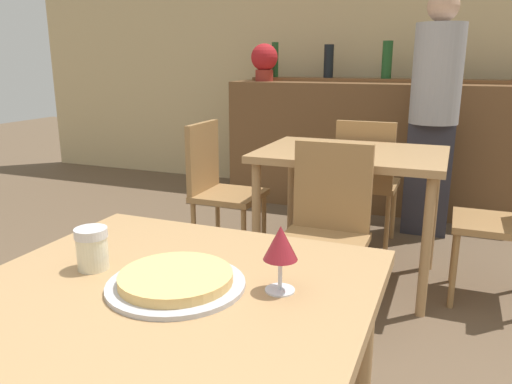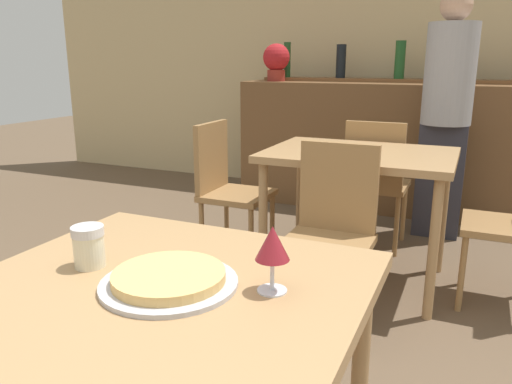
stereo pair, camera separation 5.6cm
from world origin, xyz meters
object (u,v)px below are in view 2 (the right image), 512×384
object	(u,v)px
pizza_tray	(169,279)
wine_glass	(272,245)
chair_far_side_front	(332,225)
cheese_shaker	(89,246)
chair_far_side_back	(376,177)
chair_far_side_left	(226,182)
potted_plant	(276,60)
person_standing	(446,108)

from	to	relation	value
pizza_tray	wine_glass	bearing A→B (deg)	17.21
chair_far_side_front	cheese_shaker	xyz separation A→B (m)	(-0.30, -1.27, 0.29)
chair_far_side_back	cheese_shaker	distance (m)	2.40
chair_far_side_left	cheese_shaker	size ratio (longest dim) A/B	8.11
pizza_tray	potted_plant	size ratio (longest dim) A/B	1.00
chair_far_side_front	chair_far_side_back	xyz separation A→B (m)	(-0.00, 1.09, 0.00)
chair_far_side_front	wine_glass	distance (m)	1.28
pizza_tray	wine_glass	size ratio (longest dim) A/B	2.06
wine_glass	person_standing	bearing A→B (deg)	86.08
chair_far_side_back	cheese_shaker	bearing A→B (deg)	82.74
chair_far_side_left	potted_plant	world-z (taller)	potted_plant
chair_far_side_front	cheese_shaker	distance (m)	1.34
pizza_tray	potted_plant	xyz separation A→B (m)	(-1.07, 3.38, 0.50)
pizza_tray	wine_glass	xyz separation A→B (m)	(0.23, 0.07, 0.10)
wine_glass	cheese_shaker	bearing A→B (deg)	-173.28
chair_far_side_front	potted_plant	world-z (taller)	potted_plant
potted_plant	cheese_shaker	bearing A→B (deg)	-76.35
chair_far_side_left	person_standing	bearing A→B (deg)	-50.08
chair_far_side_back	pizza_tray	distance (m)	2.39
chair_far_side_front	person_standing	size ratio (longest dim) A/B	0.51
chair_far_side_back	potted_plant	world-z (taller)	potted_plant
chair_far_side_left	person_standing	size ratio (longest dim) A/B	0.51
chair_far_side_front	potted_plant	distance (m)	2.49
pizza_tray	chair_far_side_back	bearing A→B (deg)	88.82
chair_far_side_left	cheese_shaker	distance (m)	1.92
chair_far_side_front	cheese_shaker	size ratio (longest dim) A/B	8.11
chair_far_side_left	cheese_shaker	xyz separation A→B (m)	(0.54, -1.82, 0.29)
chair_far_side_front	pizza_tray	size ratio (longest dim) A/B	2.69
person_standing	wine_glass	xyz separation A→B (m)	(-0.19, -2.78, -0.08)
chair_far_side_back	cheese_shaker	size ratio (longest dim) A/B	8.11
cheese_shaker	wine_glass	bearing A→B (deg)	6.72
pizza_tray	cheese_shaker	xyz separation A→B (m)	(-0.25, 0.02, 0.04)
person_standing	chair_far_side_front	bearing A→B (deg)	-103.51
cheese_shaker	chair_far_side_front	bearing A→B (deg)	76.68
pizza_tray	potted_plant	world-z (taller)	potted_plant
person_standing	wine_glass	bearing A→B (deg)	-93.92
chair_far_side_front	potted_plant	size ratio (longest dim) A/B	2.70
chair_far_side_back	chair_far_side_left	bearing A→B (deg)	32.95
chair_far_side_back	chair_far_side_left	size ratio (longest dim) A/B	1.00
chair_far_side_back	wine_glass	size ratio (longest dim) A/B	5.56
cheese_shaker	potted_plant	xyz separation A→B (m)	(-0.82, 3.37, 0.46)
chair_far_side_front	pizza_tray	world-z (taller)	chair_far_side_front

